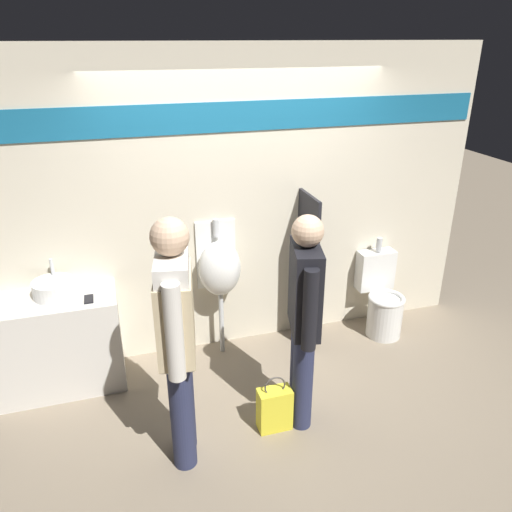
# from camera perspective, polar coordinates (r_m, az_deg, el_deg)

# --- Properties ---
(ground_plane) EXTENTS (16.00, 16.00, 0.00)m
(ground_plane) POSITION_cam_1_polar(r_m,az_deg,el_deg) (4.56, 0.64, -13.02)
(ground_plane) COLOR gray
(display_wall) EXTENTS (4.48, 0.07, 2.70)m
(display_wall) POSITION_cam_1_polar(r_m,az_deg,el_deg) (4.44, -1.62, 5.86)
(display_wall) COLOR beige
(display_wall) RESTS_ON ground_plane
(sink_counter) EXTENTS (1.03, 0.51, 0.83)m
(sink_counter) POSITION_cam_1_polar(r_m,az_deg,el_deg) (4.48, -21.84, -9.27)
(sink_counter) COLOR silver
(sink_counter) RESTS_ON ground_plane
(sink_basin) EXTENTS (0.33, 0.33, 0.27)m
(sink_basin) POSITION_cam_1_polar(r_m,az_deg,el_deg) (4.29, -22.11, -3.42)
(sink_basin) COLOR white
(sink_basin) RESTS_ON sink_counter
(cell_phone) EXTENTS (0.07, 0.14, 0.01)m
(cell_phone) POSITION_cam_1_polar(r_m,az_deg,el_deg) (4.15, -18.57, -4.68)
(cell_phone) COLOR black
(cell_phone) RESTS_ON sink_counter
(divider_near_counter) EXTENTS (0.03, 0.45, 1.48)m
(divider_near_counter) POSITION_cam_1_polar(r_m,az_deg,el_deg) (4.61, 5.80, -1.88)
(divider_near_counter) COLOR black
(divider_near_counter) RESTS_ON ground_plane
(urinal_near_counter) EXTENTS (0.38, 0.30, 1.28)m
(urinal_near_counter) POSITION_cam_1_polar(r_m,az_deg,el_deg) (4.41, -4.20, -1.37)
(urinal_near_counter) COLOR silver
(urinal_near_counter) RESTS_ON ground_plane
(toilet) EXTENTS (0.37, 0.52, 0.94)m
(toilet) POSITION_cam_1_polar(r_m,az_deg,el_deg) (5.09, 14.18, -4.93)
(toilet) COLOR white
(toilet) RESTS_ON ground_plane
(person_in_vest) EXTENTS (0.30, 0.62, 1.78)m
(person_in_vest) POSITION_cam_1_polar(r_m,az_deg,el_deg) (3.23, -9.06, -8.26)
(person_in_vest) COLOR #282D4C
(person_in_vest) RESTS_ON ground_plane
(person_with_lanyard) EXTENTS (0.28, 0.57, 1.67)m
(person_with_lanyard) POSITION_cam_1_polar(r_m,az_deg,el_deg) (3.58, 5.50, -6.70)
(person_with_lanyard) COLOR #282D4C
(person_with_lanyard) RESTS_ON ground_plane
(shopping_bag) EXTENTS (0.25, 0.14, 0.47)m
(shopping_bag) POSITION_cam_1_polar(r_m,az_deg,el_deg) (3.91, 2.13, -17.02)
(shopping_bag) COLOR yellow
(shopping_bag) RESTS_ON ground_plane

